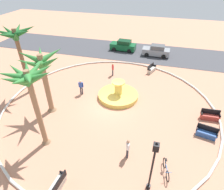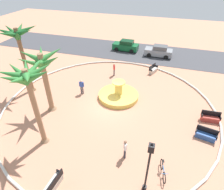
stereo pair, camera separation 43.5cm
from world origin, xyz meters
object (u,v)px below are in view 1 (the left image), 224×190
object	(u,v)px
bench_east	(206,133)
bench_north	(151,69)
parked_car_leftmost	(123,46)
palm_tree_by_curb	(17,42)
bench_southeast	(57,186)
bicycle_red_frame	(166,169)
lamppost	(153,164)
fountain	(118,95)
parked_car_second	(156,51)
person_pedestrian_stroll	(113,69)
bench_west	(210,116)
palm_tree_mid_plaza	(29,84)
person_cyclist_helmet	(128,148)
person_cyclist_photo	(81,87)
palm_tree_near_fountain	(42,69)

from	to	relation	value
bench_east	bench_north	size ratio (longest dim) A/B	1.00
parked_car_leftmost	palm_tree_by_curb	bearing A→B (deg)	-116.09
bench_southeast	bicycle_red_frame	xyz separation A→B (m)	(6.40, 2.95, 0.04)
lamppost	fountain	bearing A→B (deg)	114.83
palm_tree_by_curb	parked_car_second	size ratio (longest dim) A/B	1.75
person_pedestrian_stroll	bench_west	bearing A→B (deg)	-28.03
bench_north	lamppost	bearing A→B (deg)	-84.88
palm_tree_mid_plaza	person_cyclist_helmet	distance (m)	7.79
fountain	person_pedestrian_stroll	size ratio (longest dim) A/B	2.51
palm_tree_by_curb	bench_north	size ratio (longest dim) A/B	4.21
parked_car_leftmost	parked_car_second	distance (m)	5.34
bench_southeast	bicycle_red_frame	world-z (taller)	bench_southeast
bench_west	bicycle_red_frame	xyz separation A→B (m)	(-3.56, -6.53, 0.04)
bench_north	person_cyclist_photo	bearing A→B (deg)	-132.98
palm_tree_mid_plaza	bench_east	bearing A→B (deg)	18.28
person_cyclist_helmet	parked_car_second	xyz separation A→B (m)	(0.44, 19.32, -0.18)
palm_tree_mid_plaza	bicycle_red_frame	size ratio (longest dim) A/B	3.91
fountain	bench_east	xyz separation A→B (m)	(8.17, -3.46, 0.06)
palm_tree_near_fountain	person_cyclist_photo	size ratio (longest dim) A/B	3.53
bench_north	parked_car_leftmost	world-z (taller)	parked_car_leftmost
palm_tree_by_curb	bench_west	distance (m)	18.97
fountain	parked_car_leftmost	xyz separation A→B (m)	(-2.40, 13.06, 0.49)
person_cyclist_photo	person_pedestrian_stroll	world-z (taller)	person_cyclist_photo
palm_tree_mid_plaza	parked_car_second	distance (m)	21.35
bench_southeast	parked_car_second	bearing A→B (deg)	79.84
bench_southeast	person_pedestrian_stroll	size ratio (longest dim) A/B	0.99
fountain	bench_southeast	bearing A→B (deg)	-96.56
bench_southeast	palm_tree_near_fountain	bearing A→B (deg)	122.67
bench_west	lamppost	bearing A→B (deg)	-119.95
palm_tree_near_fountain	lamppost	xyz separation A→B (m)	(9.82, -5.31, -1.90)
bench_north	bench_west	bearing A→B (deg)	-52.83
person_cyclist_helmet	parked_car_second	distance (m)	19.33
bicycle_red_frame	parked_car_leftmost	world-z (taller)	parked_car_leftmost
fountain	bench_southeast	xyz separation A→B (m)	(-1.22, -10.63, 0.06)
fountain	parked_car_leftmost	world-z (taller)	fountain
palm_tree_mid_plaza	parked_car_leftmost	xyz separation A→B (m)	(1.59, 20.53, -4.57)
bench_west	parked_car_second	xyz separation A→B (m)	(-5.86, 13.37, 0.43)
person_cyclist_helmet	fountain	bearing A→B (deg)	108.96
bench_west	person_cyclist_helmet	xyz separation A→B (m)	(-6.30, -5.95, 0.61)
palm_tree_by_curb	person_cyclist_photo	bearing A→B (deg)	10.06
person_cyclist_helmet	bench_west	bearing A→B (deg)	43.37
palm_tree_by_curb	bench_east	distance (m)	18.54
bicycle_red_frame	person_cyclist_photo	bearing A→B (deg)	141.53
palm_tree_by_curb	bench_east	xyz separation A→B (m)	(17.68, -2.00, -5.21)
bench_east	bench_southeast	distance (m)	11.82
bench_west	parked_car_second	bearing A→B (deg)	113.68
parked_car_second	bench_southeast	bearing A→B (deg)	-100.16
fountain	bench_east	distance (m)	8.88
palm_tree_mid_plaza	bench_east	xyz separation A→B (m)	(12.17, 4.02, -5.00)
bench_north	person_cyclist_photo	distance (m)	9.83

